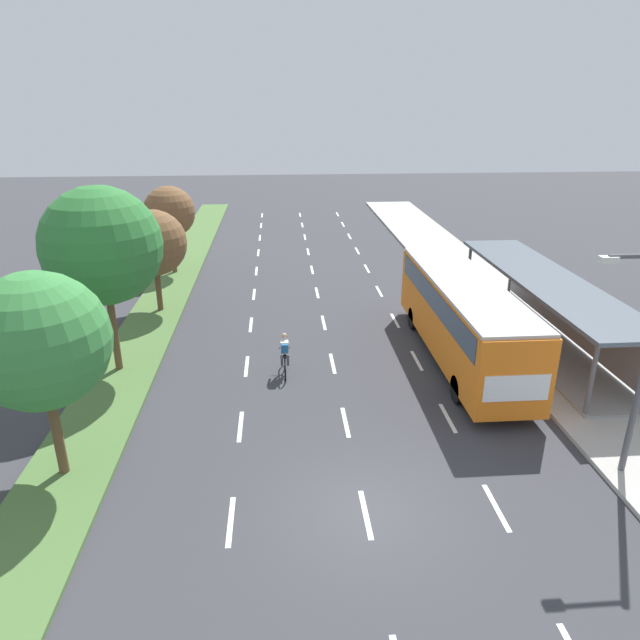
{
  "coord_description": "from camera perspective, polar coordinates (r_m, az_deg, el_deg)",
  "views": [
    {
      "loc": [
        -2.08,
        -11.78,
        10.13
      ],
      "look_at": [
        -0.38,
        10.8,
        1.2
      ],
      "focal_mm": 31.72,
      "sensor_mm": 36.0,
      "label": 1
    }
  ],
  "objects": [
    {
      "name": "ground_plane",
      "position": [
        15.68,
        4.6,
        -18.81
      ],
      "size": [
        140.0,
        140.0,
        0.0
      ],
      "primitive_type": "plane",
      "color": "#38383D"
    },
    {
      "name": "median_strip",
      "position": [
        33.92,
        -14.7,
        3.53
      ],
      "size": [
        2.6,
        52.0,
        0.12
      ],
      "primitive_type": "cube",
      "color": "#4C7038",
      "rests_on": "ground"
    },
    {
      "name": "sidewalk_right",
      "position": [
        35.21,
        14.7,
        4.21
      ],
      "size": [
        4.5,
        52.0,
        0.15
      ],
      "primitive_type": "cube",
      "color": "#ADAAA3",
      "rests_on": "ground"
    },
    {
      "name": "lane_divider_left",
      "position": [
        31.47,
        -6.67,
        2.6
      ],
      "size": [
        0.14,
        46.96,
        0.01
      ],
      "color": "white",
      "rests_on": "ground"
    },
    {
      "name": "lane_divider_center",
      "position": [
        31.51,
        -0.3,
        2.78
      ],
      "size": [
        0.14,
        46.96,
        0.01
      ],
      "color": "white",
      "rests_on": "ground"
    },
    {
      "name": "lane_divider_right",
      "position": [
        31.93,
        5.99,
        2.91
      ],
      "size": [
        0.14,
        46.96,
        0.01
      ],
      "color": "white",
      "rests_on": "ground"
    },
    {
      "name": "bus_shelter",
      "position": [
        26.33,
        22.13,
        1.59
      ],
      "size": [
        2.9,
        13.54,
        2.86
      ],
      "color": "gray",
      "rests_on": "sidewalk_right"
    },
    {
      "name": "bus",
      "position": [
        23.47,
        14.17,
        0.75
      ],
      "size": [
        2.54,
        11.29,
        3.37
      ],
      "color": "orange",
      "rests_on": "ground"
    },
    {
      "name": "cyclist",
      "position": [
        22.0,
        -3.57,
        -3.65
      ],
      "size": [
        0.46,
        1.82,
        1.71
      ],
      "color": "black",
      "rests_on": "ground"
    },
    {
      "name": "median_tree_nearest",
      "position": [
        16.5,
        -26.5,
        -1.94
      ],
      "size": [
        3.71,
        3.71,
        5.94
      ],
      "color": "brown",
      "rests_on": "median_strip"
    },
    {
      "name": "median_tree_second",
      "position": [
        22.27,
        -21.15,
        6.96
      ],
      "size": [
        4.38,
        4.38,
        7.16
      ],
      "color": "brown",
      "rests_on": "median_strip"
    },
    {
      "name": "median_tree_third",
      "position": [
        28.82,
        -16.45,
        7.45
      ],
      "size": [
        3.21,
        3.21,
        5.05
      ],
      "color": "brown",
      "rests_on": "median_strip"
    },
    {
      "name": "median_tree_fourth",
      "position": [
        35.25,
        -14.96,
        10.47
      ],
      "size": [
        3.03,
        3.03,
        5.22
      ],
      "color": "brown",
      "rests_on": "median_strip"
    }
  ]
}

